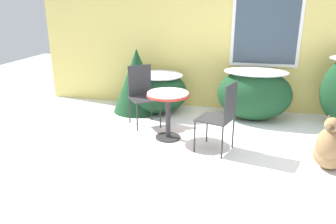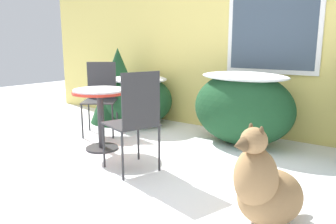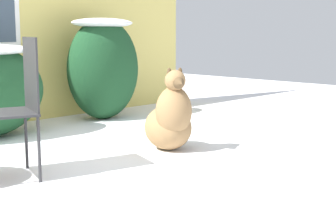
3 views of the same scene
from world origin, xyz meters
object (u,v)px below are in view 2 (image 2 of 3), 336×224
(patio_chair_near_table, at_px, (101,95))
(dog, at_px, (265,189))
(patio_chair_far_side, at_px, (135,118))
(patio_table, at_px, (100,103))

(patio_chair_near_table, height_order, dog, patio_chair_near_table)
(patio_chair_far_side, xyz_separation_m, dog, (1.45, -0.22, -0.30))
(patio_chair_near_table, distance_m, dog, 3.11)
(patio_chair_far_side, relative_size, dog, 1.36)
(patio_table, xyz_separation_m, patio_chair_near_table, (-0.59, 0.55, -0.02))
(patio_chair_near_table, bearing_deg, patio_chair_far_side, -67.48)
(patio_table, distance_m, dog, 2.39)
(dog, bearing_deg, patio_chair_near_table, -174.34)
(patio_table, xyz_separation_m, patio_chair_far_side, (0.86, -0.32, -0.02))
(patio_table, relative_size, patio_chair_near_table, 0.73)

